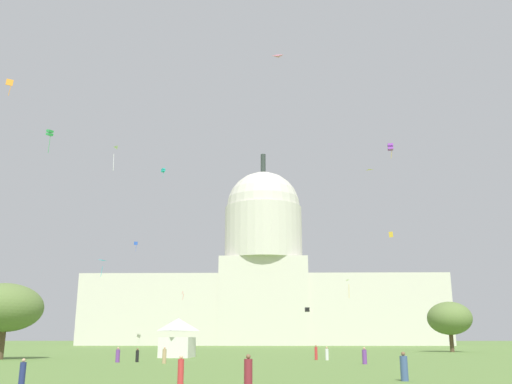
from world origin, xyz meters
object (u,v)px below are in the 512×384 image
person_red_mid_right (181,371)px  person_purple_lawn_far_left (365,356)px  person_navy_front_right (22,374)px  person_maroon_lawn_far_right (248,372)px  person_black_edge_west (137,356)px  person_purple_front_left (118,355)px  kite_turquoise_high (163,170)px  kite_cyan_low (100,263)px  kite_lime_low (349,282)px  tree_west_near (5,308)px  kite_pink_high (278,60)px  event_tent (178,338)px  kite_white_mid (113,150)px  person_denim_near_tree_west (404,368)px  kite_orange_high (10,83)px  person_tan_near_tree_east (164,356)px  kite_blue_mid (136,244)px  kite_gold_mid (391,234)px  kite_red_low (183,293)px  kite_yellow_high (369,171)px  kite_violet_high (390,147)px  capitol_building (264,281)px  person_red_front_center (316,353)px  person_white_back_center (327,354)px  kite_green_high (50,133)px  kite_black_low (307,310)px  tree_east_mid (450,318)px

person_red_mid_right → person_purple_lawn_far_left: bearing=-111.6°
person_navy_front_right → person_maroon_lawn_far_right: 12.63m
person_black_edge_west → person_purple_front_left: (-1.98, -0.77, 0.05)m
kite_turquoise_high → kite_cyan_low: (5.42, -79.02, -40.64)m
person_maroon_lawn_far_right → kite_lime_low: bearing=-158.2°
tree_west_near → kite_pink_high: size_ratio=10.66×
event_tent → kite_white_mid: kite_white_mid is taller
person_denim_near_tree_west → kite_orange_high: (-44.65, 33.48, 36.27)m
event_tent → person_red_mid_right: size_ratio=3.18×
event_tent → person_purple_lawn_far_left: (22.31, -18.78, -1.82)m
person_navy_front_right → person_tan_near_tree_east: bearing=-169.3°
person_purple_front_left → kite_blue_mid: (-22.64, 98.99, 28.72)m
kite_blue_mid → kite_gold_mid: bearing=39.4°
event_tent → kite_white_mid: size_ratio=1.32×
kite_pink_high → kite_red_low: (-24.35, 87.10, -22.15)m
kite_yellow_high → kite_violet_high: bearing=-69.6°
person_purple_lawn_far_left → person_tan_near_tree_east: size_ratio=1.01×
person_navy_front_right → kite_cyan_low: 65.84m
person_purple_lawn_far_left → kite_yellow_high: size_ratio=0.91×
person_black_edge_west → person_tan_near_tree_east: size_ratio=0.89×
capitol_building → kite_pink_high: bearing=-88.7°
event_tent → person_red_mid_right: 44.72m
person_purple_front_left → kite_violet_high: 59.59m
kite_violet_high → person_red_front_center: bearing=63.1°
event_tent → person_white_back_center: size_ratio=3.33×
tree_west_near → person_purple_lawn_far_left: bearing=-14.7°
kite_gold_mid → person_purple_front_left: bearing=126.4°
capitol_building → kite_cyan_low: 102.99m
person_white_back_center → kite_yellow_high: bearing=107.3°
kite_gold_mid → kite_blue_mid: size_ratio=0.53×
kite_green_high → event_tent: bearing=105.9°
person_purple_lawn_far_left → kite_pink_high: bearing=106.6°
person_navy_front_right → kite_turquoise_high: (-20.56, 141.46, 55.04)m
person_red_mid_right → person_red_front_center: size_ratio=0.94×
tree_west_near → kite_red_low: kite_red_low is taller
capitol_building → person_black_edge_west: size_ratio=82.14×
person_tan_near_tree_east → kite_black_low: (19.35, 61.84, 7.67)m
event_tent → person_red_mid_right: event_tent is taller
person_red_mid_right → person_white_back_center: person_red_mid_right is taller
kite_pink_high → person_purple_front_left: bearing=8.4°
person_tan_near_tree_east → person_denim_near_tree_west: bearing=-91.9°
kite_pink_high → person_white_back_center: bearing=-119.8°
kite_green_high → kite_blue_mid: bearing=-142.1°
kite_black_low → kite_lime_low: bearing=31.8°
person_navy_front_right → kite_black_low: 93.15m
person_red_front_center → kite_violet_high: 44.11m
person_navy_front_right → person_red_mid_right: size_ratio=0.93×
kite_turquoise_high → kite_blue_mid: kite_turquoise_high is taller
person_black_edge_west → kite_black_low: size_ratio=1.47×
tree_east_mid → kite_blue_mid: bearing=143.9°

